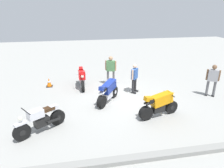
{
  "coord_description": "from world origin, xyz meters",
  "views": [
    {
      "loc": [
        2.24,
        9.53,
        4.51
      ],
      "look_at": [
        0.45,
        -0.21,
        0.75
      ],
      "focal_mm": 32.94,
      "sensor_mm": 36.0,
      "label": 1
    }
  ],
  "objects_px": {
    "motorcycle_silver_cruiser": "(41,120)",
    "person_in_green_shirt": "(111,69)",
    "motorcycle_red_sportbike": "(82,78)",
    "person_in_gray_shirt": "(213,79)",
    "traffic_cone": "(49,82)",
    "motorcycle_blue_sportbike": "(108,91)",
    "person_in_blue_shirt": "(134,77)",
    "motorcycle_orange_sportbike": "(160,104)"
  },
  "relations": [
    {
      "from": "motorcycle_silver_cruiser",
      "to": "person_in_green_shirt",
      "type": "bearing_deg",
      "value": -163.45
    },
    {
      "from": "motorcycle_red_sportbike",
      "to": "person_in_gray_shirt",
      "type": "xyz_separation_m",
      "value": [
        -6.65,
        2.53,
        0.4
      ]
    },
    {
      "from": "person_in_green_shirt",
      "to": "traffic_cone",
      "type": "height_order",
      "value": "person_in_green_shirt"
    },
    {
      "from": "motorcycle_red_sportbike",
      "to": "traffic_cone",
      "type": "xyz_separation_m",
      "value": [
        1.93,
        -0.47,
        -0.33
      ]
    },
    {
      "from": "motorcycle_blue_sportbike",
      "to": "person_in_blue_shirt",
      "type": "bearing_deg",
      "value": -22.47
    },
    {
      "from": "motorcycle_red_sportbike",
      "to": "motorcycle_orange_sportbike",
      "type": "height_order",
      "value": "same"
    },
    {
      "from": "motorcycle_blue_sportbike",
      "to": "motorcycle_silver_cruiser",
      "type": "distance_m",
      "value": 3.63
    },
    {
      "from": "motorcycle_orange_sportbike",
      "to": "person_in_gray_shirt",
      "type": "relative_size",
      "value": 1.12
    },
    {
      "from": "motorcycle_orange_sportbike",
      "to": "traffic_cone",
      "type": "xyz_separation_m",
      "value": [
        5.06,
        -4.53,
        -0.33
      ]
    },
    {
      "from": "motorcycle_silver_cruiser",
      "to": "traffic_cone",
      "type": "relative_size",
      "value": 3.33
    },
    {
      "from": "motorcycle_red_sportbike",
      "to": "person_in_gray_shirt",
      "type": "relative_size",
      "value": 1.13
    },
    {
      "from": "motorcycle_red_sportbike",
      "to": "motorcycle_silver_cruiser",
      "type": "xyz_separation_m",
      "value": [
        1.74,
        4.38,
        -0.07
      ]
    },
    {
      "from": "person_in_gray_shirt",
      "to": "traffic_cone",
      "type": "bearing_deg",
      "value": 102.81
    },
    {
      "from": "person_in_gray_shirt",
      "to": "person_in_green_shirt",
      "type": "bearing_deg",
      "value": 93.78
    },
    {
      "from": "motorcycle_blue_sportbike",
      "to": "person_in_gray_shirt",
      "type": "xyz_separation_m",
      "value": [
        -5.45,
        0.28,
        0.4
      ]
    },
    {
      "from": "motorcycle_blue_sportbike",
      "to": "traffic_cone",
      "type": "distance_m",
      "value": 4.16
    },
    {
      "from": "motorcycle_red_sportbike",
      "to": "person_in_green_shirt",
      "type": "distance_m",
      "value": 1.8
    },
    {
      "from": "person_in_green_shirt",
      "to": "traffic_cone",
      "type": "xyz_separation_m",
      "value": [
        3.67,
        -0.36,
        -0.77
      ]
    },
    {
      "from": "motorcycle_red_sportbike",
      "to": "traffic_cone",
      "type": "distance_m",
      "value": 2.02
    },
    {
      "from": "motorcycle_orange_sportbike",
      "to": "person_in_green_shirt",
      "type": "xyz_separation_m",
      "value": [
        1.39,
        -4.18,
        0.43
      ]
    },
    {
      "from": "motorcycle_blue_sportbike",
      "to": "motorcycle_red_sportbike",
      "type": "bearing_deg",
      "value": 64.65
    },
    {
      "from": "person_in_gray_shirt",
      "to": "person_in_blue_shirt",
      "type": "bearing_deg",
      "value": 104.23
    },
    {
      "from": "person_in_blue_shirt",
      "to": "traffic_cone",
      "type": "height_order",
      "value": "person_in_blue_shirt"
    },
    {
      "from": "motorcycle_silver_cruiser",
      "to": "person_in_gray_shirt",
      "type": "bearing_deg",
      "value": 156.77
    },
    {
      "from": "person_in_green_shirt",
      "to": "traffic_cone",
      "type": "distance_m",
      "value": 3.77
    },
    {
      "from": "motorcycle_silver_cruiser",
      "to": "motorcycle_orange_sportbike",
      "type": "bearing_deg",
      "value": 148.02
    },
    {
      "from": "motorcycle_red_sportbike",
      "to": "traffic_cone",
      "type": "relative_size",
      "value": 3.69
    },
    {
      "from": "motorcycle_silver_cruiser",
      "to": "person_in_blue_shirt",
      "type": "height_order",
      "value": "person_in_blue_shirt"
    },
    {
      "from": "person_in_gray_shirt",
      "to": "motorcycle_orange_sportbike",
      "type": "bearing_deg",
      "value": 145.64
    },
    {
      "from": "motorcycle_blue_sportbike",
      "to": "motorcycle_orange_sportbike",
      "type": "bearing_deg",
      "value": -96.54
    },
    {
      "from": "motorcycle_blue_sportbike",
      "to": "person_in_blue_shirt",
      "type": "relative_size",
      "value": 1.04
    },
    {
      "from": "motorcycle_red_sportbike",
      "to": "person_in_gray_shirt",
      "type": "bearing_deg",
      "value": 67.97
    },
    {
      "from": "motorcycle_blue_sportbike",
      "to": "person_in_green_shirt",
      "type": "xyz_separation_m",
      "value": [
        -0.54,
        -2.36,
        0.43
      ]
    },
    {
      "from": "motorcycle_red_sportbike",
      "to": "person_in_gray_shirt",
      "type": "height_order",
      "value": "person_in_gray_shirt"
    },
    {
      "from": "motorcycle_blue_sportbike",
      "to": "traffic_cone",
      "type": "xyz_separation_m",
      "value": [
        3.13,
        -2.72,
        -0.33
      ]
    },
    {
      "from": "motorcycle_blue_sportbike",
      "to": "person_in_gray_shirt",
      "type": "relative_size",
      "value": 0.97
    },
    {
      "from": "motorcycle_red_sportbike",
      "to": "motorcycle_orange_sportbike",
      "type": "relative_size",
      "value": 1.01
    },
    {
      "from": "motorcycle_silver_cruiser",
      "to": "person_in_gray_shirt",
      "type": "distance_m",
      "value": 8.6
    },
    {
      "from": "motorcycle_orange_sportbike",
      "to": "person_in_green_shirt",
      "type": "distance_m",
      "value": 4.42
    },
    {
      "from": "traffic_cone",
      "to": "person_in_green_shirt",
      "type": "bearing_deg",
      "value": 174.46
    },
    {
      "from": "person_in_green_shirt",
      "to": "motorcycle_red_sportbike",
      "type": "bearing_deg",
      "value": -66.2
    },
    {
      "from": "motorcycle_orange_sportbike",
      "to": "person_in_gray_shirt",
      "type": "height_order",
      "value": "person_in_gray_shirt"
    }
  ]
}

